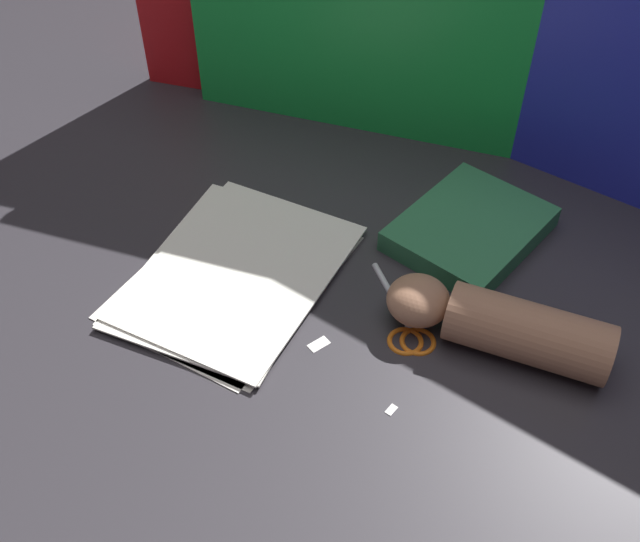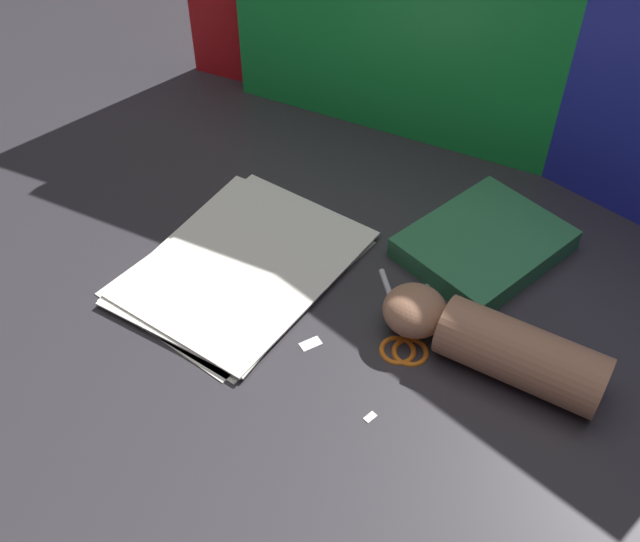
% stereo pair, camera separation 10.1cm
% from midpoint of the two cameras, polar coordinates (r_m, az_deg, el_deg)
% --- Properties ---
extents(ground_plane, '(6.00, 6.00, 0.00)m').
position_cam_midpoint_polar(ground_plane, '(1.04, -3.38, -2.83)').
color(ground_plane, '#2D2B30').
extents(backdrop_panel_center, '(0.85, 0.15, 0.48)m').
position_cam_midpoint_polar(backdrop_panel_center, '(1.23, 6.80, 19.16)').
color(backdrop_panel_center, green).
rests_on(backdrop_panel_center, ground_plane).
extents(backdrop_panel_right, '(0.58, 0.11, 0.53)m').
position_cam_midpoint_polar(backdrop_panel_right, '(1.17, 20.61, 16.26)').
color(backdrop_panel_right, '#2833D1').
rests_on(backdrop_panel_right, ground_plane).
extents(paper_stack, '(0.27, 0.35, 0.01)m').
position_cam_midpoint_polar(paper_stack, '(1.09, -9.14, -0.36)').
color(paper_stack, white).
rests_on(paper_stack, ground_plane).
extents(book_closed, '(0.23, 0.26, 0.03)m').
position_cam_midpoint_polar(book_closed, '(1.15, 8.92, 3.06)').
color(book_closed, '#2D7247').
rests_on(book_closed, ground_plane).
extents(scissors, '(0.15, 0.18, 0.01)m').
position_cam_midpoint_polar(scissors, '(1.02, 4.00, -3.99)').
color(scissors, silver).
rests_on(scissors, ground_plane).
extents(hand_forearm, '(0.30, 0.10, 0.08)m').
position_cam_midpoint_polar(hand_forearm, '(0.98, 10.75, -4.18)').
color(hand_forearm, '#A87556').
rests_on(hand_forearm, ground_plane).
extents(paper_scrap_near, '(0.01, 0.02, 0.00)m').
position_cam_midpoint_polar(paper_scrap_near, '(0.94, 2.36, -10.69)').
color(paper_scrap_near, white).
rests_on(paper_scrap_near, ground_plane).
extents(paper_scrap_mid, '(0.03, 0.03, 0.00)m').
position_cam_midpoint_polar(paper_scrap_mid, '(1.00, -2.99, -5.74)').
color(paper_scrap_mid, white).
rests_on(paper_scrap_mid, ground_plane).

